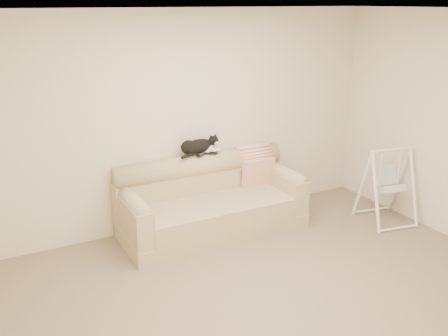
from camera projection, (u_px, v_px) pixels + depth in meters
name	position (u px, v px, depth m)	size (l,w,h in m)	color
ground_plane	(280.00, 296.00, 4.75)	(5.00, 5.00, 0.00)	#746652
room_shell	(286.00, 141.00, 4.26)	(5.04, 4.04, 2.60)	beige
sofa	(210.00, 203.00, 6.02)	(2.20, 0.93, 0.90)	tan
remote_a	(202.00, 154.00, 6.02)	(0.18, 0.14, 0.03)	black
remote_b	(211.00, 153.00, 6.07)	(0.18, 0.10, 0.02)	black
tuxedo_cat	(199.00, 146.00, 6.00)	(0.58, 0.29, 0.23)	black
throw_blanket	(253.00, 160.00, 6.42)	(0.45, 0.38, 0.58)	#D15037
baby_swing	(387.00, 185.00, 6.24)	(0.68, 0.72, 0.97)	white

